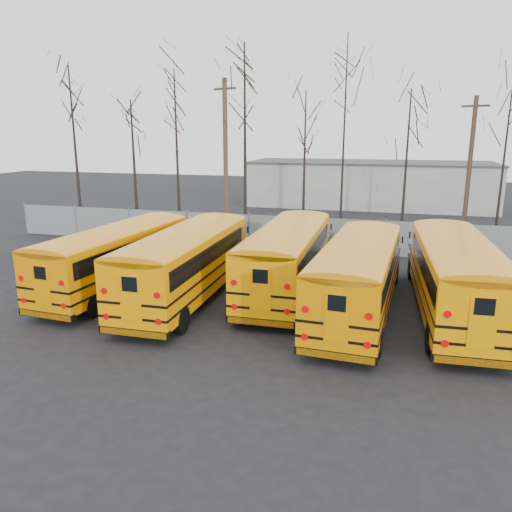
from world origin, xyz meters
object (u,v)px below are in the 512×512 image
(bus_b, at_px, (188,258))
(utility_pole_left, at_px, (226,155))
(bus_a, at_px, (118,252))
(utility_pole_right, at_px, (469,170))
(bus_e, at_px, (455,271))
(bus_c, at_px, (288,253))
(bus_d, at_px, (359,271))

(bus_b, height_order, utility_pole_left, utility_pole_left)
(bus_a, distance_m, utility_pole_left, 14.21)
(bus_b, xyz_separation_m, utility_pole_left, (-3.16, 14.17, 3.48))
(bus_b, relative_size, utility_pole_right, 1.23)
(bus_b, height_order, bus_e, bus_e)
(bus_c, bearing_deg, bus_d, -33.70)
(bus_c, distance_m, bus_e, 6.73)
(bus_a, distance_m, bus_c, 7.41)
(bus_c, height_order, utility_pole_left, utility_pole_left)
(bus_a, height_order, utility_pole_right, utility_pole_right)
(bus_a, height_order, bus_e, bus_e)
(bus_a, height_order, bus_d, bus_d)
(bus_a, height_order, bus_b, bus_b)
(bus_d, bearing_deg, bus_c, 150.42)
(bus_a, bearing_deg, bus_d, 1.82)
(bus_d, bearing_deg, utility_pole_left, 128.72)
(utility_pole_left, bearing_deg, utility_pole_right, 21.17)
(bus_a, distance_m, utility_pole_right, 21.16)
(bus_e, bearing_deg, bus_c, 166.44)
(bus_d, bearing_deg, utility_pole_right, 72.88)
(bus_e, relative_size, utility_pole_left, 1.08)
(bus_a, bearing_deg, bus_c, 16.63)
(bus_b, height_order, bus_d, bus_b)
(bus_a, distance_m, bus_b, 3.49)
(utility_pole_right, bearing_deg, bus_e, -78.48)
(utility_pole_right, bearing_deg, bus_d, -91.07)
(bus_b, distance_m, bus_d, 6.92)
(utility_pole_left, bearing_deg, bus_c, -39.58)
(bus_b, relative_size, bus_e, 0.99)
(bus_e, bearing_deg, utility_pole_left, 132.49)
(bus_d, distance_m, utility_pole_right, 15.54)
(bus_e, height_order, utility_pole_right, utility_pole_right)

